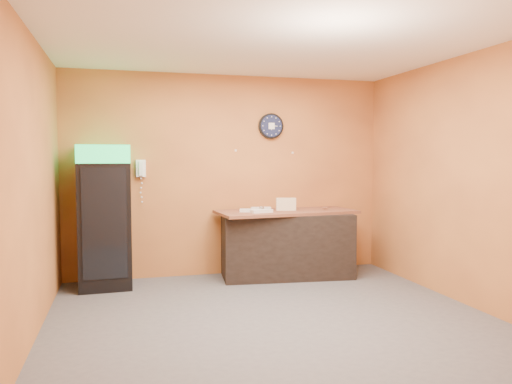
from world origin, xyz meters
name	(u,v)px	position (x,y,z in m)	size (l,w,h in m)	color
floor	(269,316)	(0.00, 0.00, 0.00)	(4.50, 4.50, 0.00)	#47474C
back_wall	(229,175)	(0.00, 2.00, 1.40)	(4.50, 0.02, 2.80)	#C87838
left_wall	(33,185)	(-2.25, 0.00, 1.40)	(0.02, 4.00, 2.80)	#C87838
right_wall	(458,179)	(2.25, 0.00, 1.40)	(0.02, 4.00, 2.80)	#C87838
ceiling	(270,43)	(0.00, 0.00, 2.80)	(4.50, 4.00, 0.02)	white
beverage_cooler	(104,219)	(-1.69, 1.61, 0.88)	(0.65, 0.67, 1.81)	black
prep_counter	(286,245)	(0.73, 1.61, 0.44)	(1.76, 0.78, 0.88)	black
wall_clock	(271,126)	(0.61, 1.97, 2.10)	(0.36, 0.06, 0.36)	black
wall_phone	(141,168)	(-1.21, 1.95, 1.51)	(0.13, 0.11, 0.23)	white
butcher_paper	(286,212)	(0.73, 1.61, 0.90)	(1.89, 0.80, 0.04)	brown
sub_roll_stack	(286,204)	(0.72, 1.61, 1.01)	(0.29, 0.15, 0.17)	beige
wrapped_sandwich_left	(250,210)	(0.20, 1.55, 0.94)	(0.28, 0.11, 0.04)	silver
wrapped_sandwich_mid	(262,211)	(0.32, 1.42, 0.94)	(0.29, 0.11, 0.04)	silver
wrapped_sandwich_right	(261,209)	(0.40, 1.76, 0.94)	(0.28, 0.11, 0.04)	silver
kitchen_tool	(262,209)	(0.37, 1.61, 0.95)	(0.07, 0.07, 0.07)	silver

